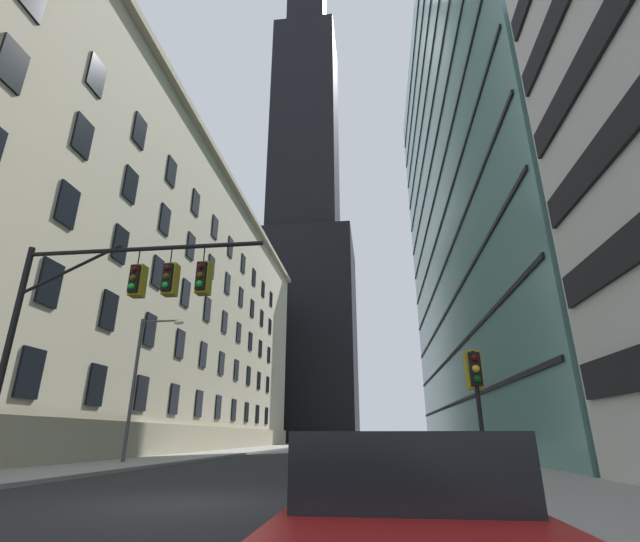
# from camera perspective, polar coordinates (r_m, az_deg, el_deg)

# --- Properties ---
(ground_plane) EXTENTS (102.00, 160.00, 0.10)m
(ground_plane) POSITION_cam_1_polar(r_m,az_deg,el_deg) (11.28, -17.06, -26.82)
(ground_plane) COLOR black
(sidewalk_right) EXTENTS (5.00, 160.00, 0.15)m
(sidewalk_right) POSITION_cam_1_polar(r_m,az_deg,el_deg) (11.28, 32.22, -24.16)
(sidewalk_right) COLOR gray
(sidewalk_right) RESTS_ON ground
(station_building) EXTENTS (16.46, 71.58, 28.72)m
(station_building) POSITION_cam_1_polar(r_m,az_deg,el_deg) (48.11, -22.16, -3.19)
(station_building) COLOR #BCAF93
(station_building) RESTS_ON ground
(dark_skyscraper) EXTENTS (23.14, 23.14, 209.22)m
(dark_skyscraper) POSITION_cam_1_polar(r_m,az_deg,el_deg) (116.01, -1.89, 12.02)
(dark_skyscraper) COLOR black
(dark_skyscraper) RESTS_ON ground
(glass_office_midrise) EXTENTS (19.08, 49.63, 51.81)m
(glass_office_midrise) POSITION_cam_1_polar(r_m,az_deg,el_deg) (50.72, 25.07, 10.70)
(glass_office_midrise) COLOR slate
(glass_office_midrise) RESTS_ON ground
(traffic_signal_mast) EXTENTS (8.16, 0.63, 7.19)m
(traffic_signal_mast) POSITION_cam_1_polar(r_m,az_deg,el_deg) (15.38, -24.03, -3.31)
(traffic_signal_mast) COLOR black
(traffic_signal_mast) RESTS_ON sidewalk_left
(traffic_light_near_right) EXTENTS (0.40, 0.63, 3.46)m
(traffic_light_near_right) POSITION_cam_1_polar(r_m,az_deg,el_deg) (13.24, 19.21, -12.65)
(traffic_light_near_right) COLOR black
(traffic_light_near_right) RESTS_ON sidewalk_right
(street_lamppost) EXTENTS (2.49, 0.32, 7.36)m
(street_lamppost) POSITION_cam_1_polar(r_m,az_deg,el_deg) (26.21, -21.82, -11.96)
(street_lamppost) COLOR #47474C
(street_lamppost) RESTS_ON sidewalk_left
(parked_car) EXTENTS (1.89, 4.66, 1.41)m
(parked_car) POSITION_cam_1_polar(r_m,az_deg,el_deg) (4.68, 10.61, -28.32)
(parked_car) COLOR maroon
(parked_car) RESTS_ON ground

